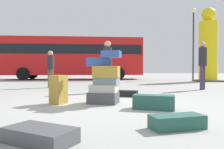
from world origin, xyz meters
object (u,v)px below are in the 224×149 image
at_px(person_bearded_onlooker, 108,62).
at_px(suitcase_teal_right_side, 177,122).
at_px(suitcase_tan_upright_blue, 58,90).
at_px(suitcase_charcoal_foreground_far, 40,135).
at_px(person_passerby_in_red, 51,66).
at_px(suitcase_teal_behind_tower, 154,102).
at_px(person_tourist_with_camera, 203,61).
at_px(suitcase_tower, 104,81).
at_px(parked_bus, 73,56).
at_px(lamp_post, 193,32).
at_px(suitcase_black_white_trunk, 126,93).
at_px(yellow_dummy_statue, 208,49).

bearing_deg(person_bearded_onlooker, suitcase_teal_right_side, 23.67).
xyz_separation_m(suitcase_tan_upright_blue, suitcase_charcoal_foreground_far, (0.72, -2.60, -0.24)).
xyz_separation_m(suitcase_teal_right_side, person_passerby_in_red, (-4.12, 6.15, 0.84)).
height_order(suitcase_teal_behind_tower, person_tourist_with_camera, person_tourist_with_camera).
bearing_deg(suitcase_tower, suitcase_teal_right_side, -58.50).
relative_size(parked_bus, lamp_post, 1.94).
relative_size(suitcase_teal_right_side, lamp_post, 0.13).
bearing_deg(suitcase_black_white_trunk, suitcase_teal_behind_tower, -63.09).
distance_m(yellow_dummy_statue, parked_bus, 9.67).
relative_size(suitcase_teal_behind_tower, lamp_post, 0.14).
height_order(suitcase_charcoal_foreground_far, parked_bus, parked_bus).
distance_m(suitcase_teal_behind_tower, lamp_post, 14.81).
xyz_separation_m(person_tourist_with_camera, person_passerby_in_red, (-6.10, 0.34, -0.16)).
bearing_deg(suitcase_teal_right_side, person_tourist_with_camera, 49.06).
relative_size(person_tourist_with_camera, parked_bus, 0.17).
relative_size(suitcase_charcoal_foreground_far, suitcase_teal_right_side, 1.07).
height_order(suitcase_teal_behind_tower, person_passerby_in_red, person_passerby_in_red).
xyz_separation_m(suitcase_teal_right_side, lamp_post, (3.95, 15.18, 3.59)).
height_order(suitcase_charcoal_foreground_far, lamp_post, lamp_post).
height_order(person_bearded_onlooker, yellow_dummy_statue, yellow_dummy_statue).
bearing_deg(person_tourist_with_camera, lamp_post, -156.60).
bearing_deg(suitcase_black_white_trunk, suitcase_tower, -98.30).
bearing_deg(lamp_post, suitcase_black_white_trunk, -111.97).
bearing_deg(parked_bus, person_tourist_with_camera, -59.34).
xyz_separation_m(suitcase_black_white_trunk, lamp_post, (4.75, 11.78, 3.60)).
height_order(suitcase_teal_behind_tower, person_bearded_onlooker, person_bearded_onlooker).
bearing_deg(person_tourist_with_camera, suitcase_teal_behind_tower, 9.03).
relative_size(suitcase_black_white_trunk, parked_bus, 0.06).
bearing_deg(suitcase_tan_upright_blue, lamp_post, 85.28).
relative_size(suitcase_tan_upright_blue, person_bearded_onlooker, 0.37).
bearing_deg(lamp_post, suitcase_teal_right_side, -104.60).
xyz_separation_m(suitcase_black_white_trunk, suitcase_teal_behind_tower, (0.61, -1.98, 0.05)).
distance_m(suitcase_tower, yellow_dummy_statue, 11.27).
bearing_deg(person_passerby_in_red, person_tourist_with_camera, 35.14).
relative_size(suitcase_tower, suitcase_teal_behind_tower, 1.51).
xyz_separation_m(suitcase_tower, suitcase_charcoal_foreground_far, (-0.30, -2.76, -0.43)).
bearing_deg(suitcase_teal_behind_tower, person_tourist_with_camera, 73.64).
bearing_deg(suitcase_tower, person_passerby_in_red, 124.86).
distance_m(person_passerby_in_red, yellow_dummy_statue, 10.03).
distance_m(suitcase_charcoal_foreground_far, person_passerby_in_red, 7.40).
bearing_deg(suitcase_tan_upright_blue, person_tourist_with_camera, 63.20).
relative_size(suitcase_black_white_trunk, person_tourist_with_camera, 0.35).
bearing_deg(person_bearded_onlooker, suitcase_black_white_trunk, 36.74).
xyz_separation_m(suitcase_tower, person_tourist_with_camera, (3.23, 3.78, 0.57)).
xyz_separation_m(suitcase_teal_behind_tower, suitcase_charcoal_foreground_far, (-1.35, -2.14, -0.06)).
height_order(suitcase_teal_behind_tower, suitcase_charcoal_foreground_far, suitcase_teal_behind_tower).
height_order(suitcase_tower, person_tourist_with_camera, person_tourist_with_camera).
xyz_separation_m(suitcase_tan_upright_blue, suitcase_teal_right_side, (2.26, -1.87, -0.23)).
height_order(person_tourist_with_camera, person_passerby_in_red, person_tourist_with_camera).
xyz_separation_m(suitcase_black_white_trunk, person_tourist_with_camera, (2.78, 2.42, 1.00)).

